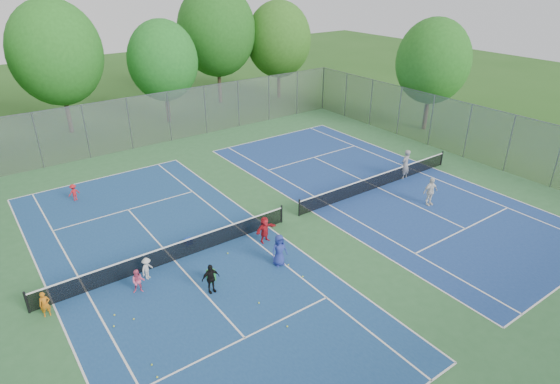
# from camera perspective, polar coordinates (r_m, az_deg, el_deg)

# --- Properties ---
(ground) EXTENTS (120.00, 120.00, 0.00)m
(ground) POSITION_cam_1_polar(r_m,az_deg,el_deg) (26.24, 1.28, -3.33)
(ground) COLOR #245119
(ground) RESTS_ON ground
(court_pad) EXTENTS (32.00, 32.00, 0.01)m
(court_pad) POSITION_cam_1_polar(r_m,az_deg,el_deg) (26.24, 1.28, -3.32)
(court_pad) COLOR #306536
(court_pad) RESTS_ON ground
(court_left) EXTENTS (10.97, 23.77, 0.01)m
(court_left) POSITION_cam_1_polar(r_m,az_deg,el_deg) (23.31, -12.75, -8.16)
(court_left) COLOR navy
(court_left) RESTS_ON court_pad
(court_right) EXTENTS (10.97, 23.77, 0.01)m
(court_right) POSITION_cam_1_polar(r_m,az_deg,el_deg) (30.52, 11.84, 0.54)
(court_right) COLOR navy
(court_right) RESTS_ON court_pad
(net_left) EXTENTS (12.87, 0.10, 0.91)m
(net_left) POSITION_cam_1_polar(r_m,az_deg,el_deg) (23.07, -12.85, -7.25)
(net_left) COLOR black
(net_left) RESTS_ON ground
(net_right) EXTENTS (12.87, 0.10, 0.91)m
(net_right) POSITION_cam_1_polar(r_m,az_deg,el_deg) (30.33, 11.91, 1.29)
(net_right) COLOR black
(net_right) RESTS_ON ground
(fence_north) EXTENTS (32.00, 0.10, 4.00)m
(fence_north) POSITION_cam_1_polar(r_m,az_deg,el_deg) (38.46, -13.36, 8.92)
(fence_north) COLOR gray
(fence_north) RESTS_ON ground
(fence_east) EXTENTS (0.10, 32.00, 4.00)m
(fence_east) POSITION_cam_1_polar(r_m,az_deg,el_deg) (36.62, 21.90, 6.87)
(fence_east) COLOR gray
(fence_east) RESTS_ON ground
(tree_nl) EXTENTS (7.20, 7.20, 10.69)m
(tree_nl) POSITION_cam_1_polar(r_m,az_deg,el_deg) (42.41, -25.67, 15.03)
(tree_nl) COLOR #443326
(tree_nl) RESTS_ON ground
(tree_nc) EXTENTS (6.00, 6.00, 8.85)m
(tree_nc) POSITION_cam_1_polar(r_m,az_deg,el_deg) (42.94, -14.09, 15.26)
(tree_nc) COLOR #443326
(tree_nc) RESTS_ON ground
(tree_nr) EXTENTS (7.60, 7.60, 11.42)m
(tree_nr) POSITION_cam_1_polar(r_m,az_deg,el_deg) (48.34, -7.75, 18.89)
(tree_nr) COLOR #443326
(tree_nr) RESTS_ON ground
(tree_ne) EXTENTS (6.60, 6.60, 9.77)m
(tree_ne) POSITION_cam_1_polar(r_m,az_deg,el_deg) (49.96, -0.16, 18.09)
(tree_ne) COLOR #443326
(tree_ne) RESTS_ON ground
(tree_side_e) EXTENTS (6.00, 6.00, 9.20)m
(tree_side_e) POSITION_cam_1_polar(r_m,az_deg,el_deg) (41.42, 18.16, 14.90)
(tree_side_e) COLOR #443326
(tree_side_e) RESTS_ON ground
(ball_crate) EXTENTS (0.39, 0.39, 0.30)m
(ball_crate) POSITION_cam_1_polar(r_m,az_deg,el_deg) (24.39, -11.10, -5.93)
(ball_crate) COLOR #163EA8
(ball_crate) RESTS_ON ground
(ball_hopper) EXTENTS (0.37, 0.37, 0.59)m
(ball_hopper) POSITION_cam_1_polar(r_m,az_deg,el_deg) (21.52, -8.40, -10.03)
(ball_hopper) COLOR green
(ball_hopper) RESTS_ON ground
(student_a) EXTENTS (0.44, 0.31, 1.14)m
(student_a) POSITION_cam_1_polar(r_m,az_deg,el_deg) (21.48, -26.73, -12.14)
(student_a) COLOR orange
(student_a) RESTS_ON ground
(student_b) EXTENTS (0.69, 0.63, 1.15)m
(student_b) POSITION_cam_1_polar(r_m,az_deg,el_deg) (21.37, -16.90, -10.38)
(student_b) COLOR #DF567E
(student_b) RESTS_ON ground
(student_c) EXTENTS (0.80, 0.72, 1.08)m
(student_c) POSITION_cam_1_polar(r_m,az_deg,el_deg) (22.13, -15.90, -8.96)
(student_c) COLOR beige
(student_c) RESTS_ON ground
(student_d) EXTENTS (0.85, 0.40, 1.41)m
(student_d) POSITION_cam_1_polar(r_m,az_deg,el_deg) (20.64, -8.45, -10.39)
(student_d) COLOR black
(student_d) RESTS_ON ground
(student_e) EXTENTS (0.85, 0.61, 1.61)m
(student_e) POSITION_cam_1_polar(r_m,az_deg,el_deg) (22.06, -0.09, -7.10)
(student_e) COLOR navy
(student_e) RESTS_ON ground
(student_f) EXTENTS (1.37, 0.61, 1.43)m
(student_f) POSITION_cam_1_polar(r_m,az_deg,el_deg) (23.86, -1.87, -4.60)
(student_f) COLOR red
(student_f) RESTS_ON ground
(child_far_baseline) EXTENTS (0.75, 0.53, 1.06)m
(child_far_baseline) POSITION_cam_1_polar(r_m,az_deg,el_deg) (30.66, -23.83, -0.06)
(child_far_baseline) COLOR red
(child_far_baseline) RESTS_ON ground
(instructor) EXTENTS (0.80, 0.60, 2.02)m
(instructor) POSITION_cam_1_polar(r_m,az_deg,el_deg) (31.88, 15.04, 3.27)
(instructor) COLOR gray
(instructor) RESTS_ON ground
(teen_court_b) EXTENTS (1.07, 0.58, 1.74)m
(teen_court_b) POSITION_cam_1_polar(r_m,az_deg,el_deg) (28.77, 17.85, 0.05)
(teen_court_b) COLOR white
(teen_court_b) RESTS_ON ground
(tennis_ball_0) EXTENTS (0.07, 0.07, 0.07)m
(tennis_ball_0) POSITION_cam_1_polar(r_m,az_deg,el_deg) (20.74, -19.53, -13.99)
(tennis_ball_0) COLOR gold
(tennis_ball_0) RESTS_ON ground
(tennis_ball_1) EXTENTS (0.07, 0.07, 0.07)m
(tennis_ball_1) POSITION_cam_1_polar(r_m,az_deg,el_deg) (19.12, 0.89, -16.11)
(tennis_ball_1) COLOR #D5F138
(tennis_ball_1) RESTS_ON ground
(tennis_ball_2) EXTENTS (0.07, 0.07, 0.07)m
(tennis_ball_2) POSITION_cam_1_polar(r_m,az_deg,el_deg) (20.22, -2.59, -13.39)
(tennis_ball_2) COLOR #CFEC37
(tennis_ball_2) RESTS_ON ground
(tennis_ball_3) EXTENTS (0.07, 0.07, 0.07)m
(tennis_ball_3) POSITION_cam_1_polar(r_m,az_deg,el_deg) (17.85, -14.74, -21.03)
(tennis_ball_3) COLOR #CDDF33
(tennis_ball_3) RESTS_ON ground
(tennis_ball_4) EXTENTS (0.07, 0.07, 0.07)m
(tennis_ball_4) POSITION_cam_1_polar(r_m,az_deg,el_deg) (20.30, -17.40, -14.60)
(tennis_ball_4) COLOR gold
(tennis_ball_4) RESTS_ON ground
(tennis_ball_5) EXTENTS (0.07, 0.07, 0.07)m
(tennis_ball_5) POSITION_cam_1_polar(r_m,az_deg,el_deg) (23.35, -6.40, -7.48)
(tennis_ball_5) COLOR #A8CB2F
(tennis_ball_5) RESTS_ON ground
(tennis_ball_6) EXTENTS (0.07, 0.07, 0.07)m
(tennis_ball_6) POSITION_cam_1_polar(r_m,az_deg,el_deg) (18.30, -15.36, -19.68)
(tennis_ball_6) COLOR #A4C72E
(tennis_ball_6) RESTS_ON ground
(tennis_ball_7) EXTENTS (0.07, 0.07, 0.07)m
(tennis_ball_7) POSITION_cam_1_polar(r_m,az_deg,el_deg) (21.67, 2.79, -10.30)
(tennis_ball_7) COLOR #BDDF34
(tennis_ball_7) RESTS_ON ground
(tennis_ball_8) EXTENTS (0.07, 0.07, 0.07)m
(tennis_ball_8) POSITION_cam_1_polar(r_m,az_deg,el_deg) (20.21, -19.60, -15.20)
(tennis_ball_8) COLOR #B9CA2F
(tennis_ball_8) RESTS_ON ground
(tennis_ball_9) EXTENTS (0.07, 0.07, 0.07)m
(tennis_ball_9) POSITION_cam_1_polar(r_m,az_deg,el_deg) (22.40, 1.03, -8.91)
(tennis_ball_9) COLOR #C5D331
(tennis_ball_9) RESTS_ON ground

